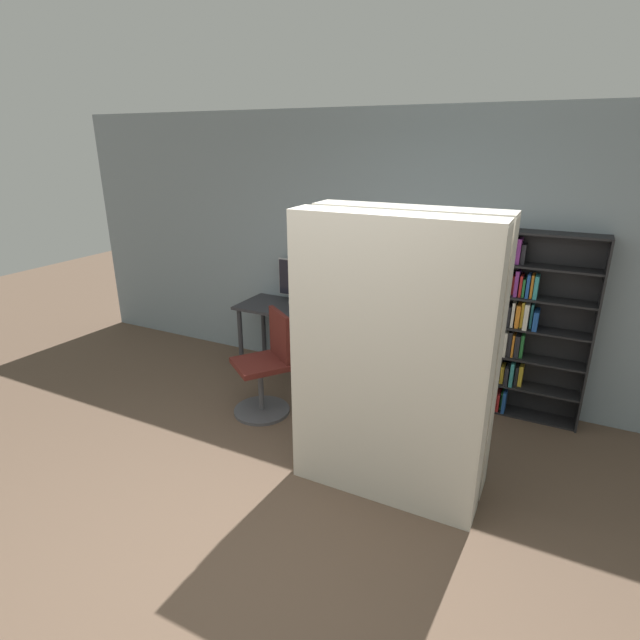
{
  "coord_description": "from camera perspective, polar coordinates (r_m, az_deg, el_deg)",
  "views": [
    {
      "loc": [
        1.45,
        -1.81,
        2.4
      ],
      "look_at": [
        -0.24,
        1.54,
        1.05
      ],
      "focal_mm": 28.0,
      "sensor_mm": 36.0,
      "label": 1
    }
  ],
  "objects": [
    {
      "name": "mattress_far",
      "position": [
        3.62,
        9.5,
        -3.27
      ],
      "size": [
        1.32,
        0.27,
        2.0
      ],
      "color": "beige",
      "rests_on": "ground"
    },
    {
      "name": "desk",
      "position": [
        5.26,
        -2.42,
        0.27
      ],
      "size": [
        1.33,
        0.58,
        0.75
      ],
      "color": "#2D2D33",
      "rests_on": "ground"
    },
    {
      "name": "wall_back",
      "position": [
        4.97,
        9.33,
        7.34
      ],
      "size": [
        8.0,
        0.06,
        2.7
      ],
      "color": "gray",
      "rests_on": "ground"
    },
    {
      "name": "monitor",
      "position": [
        5.34,
        -2.54,
        4.49
      ],
      "size": [
        0.46,
        0.21,
        0.47
      ],
      "color": "#B7B7BC",
      "rests_on": "desk"
    },
    {
      "name": "mattress_near",
      "position": [
        3.32,
        7.71,
        -5.33
      ],
      "size": [
        1.32,
        0.27,
        2.0
      ],
      "color": "beige",
      "rests_on": "ground"
    },
    {
      "name": "office_chair",
      "position": [
        4.63,
        -6.2,
        -5.93
      ],
      "size": [
        0.62,
        0.62,
        0.97
      ],
      "color": "#4C4C51",
      "rests_on": "ground"
    },
    {
      "name": "ground_plane",
      "position": [
        3.34,
        -9.15,
        -26.5
      ],
      "size": [
        16.0,
        16.0,
        0.0
      ],
      "primitive_type": "plane",
      "color": "brown"
    },
    {
      "name": "bookshelf",
      "position": [
        4.78,
        22.95,
        -0.97
      ],
      "size": [
        0.81,
        0.25,
        1.69
      ],
      "color": "black",
      "rests_on": "ground"
    }
  ]
}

